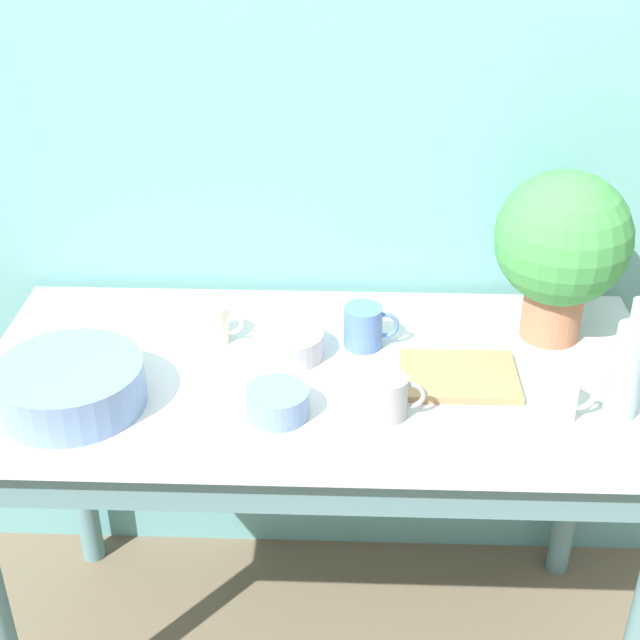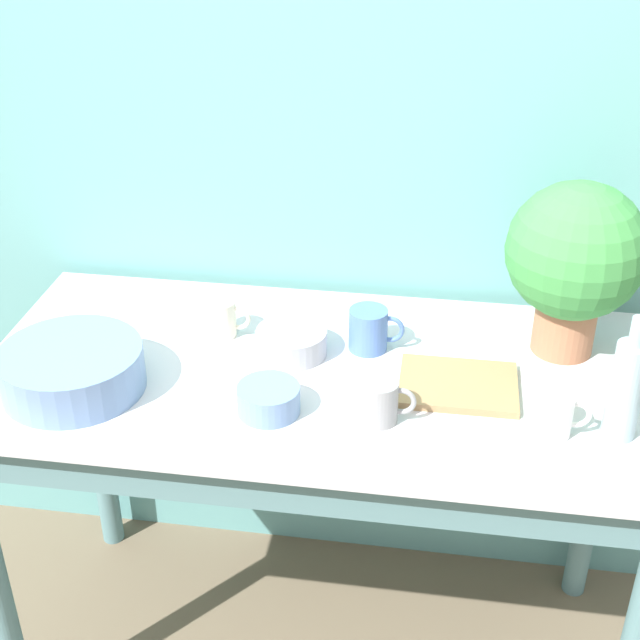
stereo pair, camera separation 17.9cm
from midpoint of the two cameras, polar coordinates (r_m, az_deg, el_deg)
name	(u,v)px [view 1 (the left image)]	position (r m, az deg, el deg)	size (l,w,h in m)	color
wall_back	(326,142)	(2.06, -2.14, 11.28)	(6.00, 0.05, 2.40)	#609E9E
counter_table	(320,439)	(1.92, -2.71, -7.73)	(1.41, 0.69, 0.84)	slate
potted_plant	(562,244)	(1.91, 12.67, 4.70)	(0.29, 0.29, 0.38)	#A36647
bowl_wash_large	(71,385)	(1.82, -18.42, -4.08)	(0.29, 0.29, 0.09)	#6684B2
bottle_tall	(627,368)	(1.73, 16.33, -3.08)	(0.06, 0.06, 0.25)	#93B2BC
mug_cream	(213,324)	(1.95, -9.47, -0.34)	(0.11, 0.07, 0.09)	beige
mug_grey	(390,397)	(1.69, 1.49, -5.04)	(0.11, 0.07, 0.09)	gray
mug_white	(557,398)	(1.73, 12.12, -5.01)	(0.11, 0.08, 0.08)	white
mug_blue	(364,327)	(1.91, 0.17, -0.51)	(0.12, 0.08, 0.09)	#4C70B7
bowl_small_blue	(277,402)	(1.71, -5.74, -5.37)	(0.12, 0.12, 0.06)	#6684B2
bowl_small_steel	(288,344)	(1.89, -4.77, -1.60)	(0.15, 0.15, 0.06)	#A8A8B2
tray_board	(459,376)	(1.83, 6.13, -3.68)	(0.24, 0.18, 0.02)	#99754C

